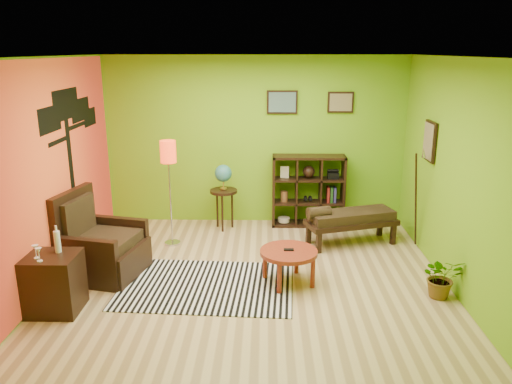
{
  "coord_description": "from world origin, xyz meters",
  "views": [
    {
      "loc": [
        0.18,
        -6.0,
        2.88
      ],
      "look_at": [
        0.06,
        0.38,
        1.05
      ],
      "focal_mm": 35.0,
      "sensor_mm": 36.0,
      "label": 1
    }
  ],
  "objects_px": {
    "floor_lamp": "(169,161)",
    "globe_table": "(223,181)",
    "armchair": "(100,250)",
    "cube_shelf": "(309,191)",
    "potted_plant": "(441,281)",
    "side_cabinet": "(54,283)",
    "bench": "(349,219)",
    "coffee_table": "(289,255)"
  },
  "relations": [
    {
      "from": "coffee_table",
      "to": "floor_lamp",
      "type": "bearing_deg",
      "value": 142.96
    },
    {
      "from": "armchair",
      "to": "floor_lamp",
      "type": "height_order",
      "value": "floor_lamp"
    },
    {
      "from": "floor_lamp",
      "to": "globe_table",
      "type": "relative_size",
      "value": 1.47
    },
    {
      "from": "side_cabinet",
      "to": "bench",
      "type": "relative_size",
      "value": 0.67
    },
    {
      "from": "armchair",
      "to": "bench",
      "type": "height_order",
      "value": "armchair"
    },
    {
      "from": "cube_shelf",
      "to": "potted_plant",
      "type": "relative_size",
      "value": 2.32
    },
    {
      "from": "globe_table",
      "to": "side_cabinet",
      "type": "bearing_deg",
      "value": -121.77
    },
    {
      "from": "side_cabinet",
      "to": "potted_plant",
      "type": "relative_size",
      "value": 1.92
    },
    {
      "from": "coffee_table",
      "to": "potted_plant",
      "type": "distance_m",
      "value": 1.86
    },
    {
      "from": "side_cabinet",
      "to": "bench",
      "type": "distance_m",
      "value": 4.22
    },
    {
      "from": "coffee_table",
      "to": "side_cabinet",
      "type": "relative_size",
      "value": 0.73
    },
    {
      "from": "coffee_table",
      "to": "side_cabinet",
      "type": "height_order",
      "value": "side_cabinet"
    },
    {
      "from": "coffee_table",
      "to": "side_cabinet",
      "type": "xyz_separation_m",
      "value": [
        -2.68,
        -0.75,
        -0.04
      ]
    },
    {
      "from": "potted_plant",
      "to": "cube_shelf",
      "type": "bearing_deg",
      "value": 118.64
    },
    {
      "from": "armchair",
      "to": "cube_shelf",
      "type": "relative_size",
      "value": 0.94
    },
    {
      "from": "coffee_table",
      "to": "cube_shelf",
      "type": "distance_m",
      "value": 2.25
    },
    {
      "from": "armchair",
      "to": "floor_lamp",
      "type": "xyz_separation_m",
      "value": [
        0.76,
        1.07,
        0.96
      ]
    },
    {
      "from": "bench",
      "to": "armchair",
      "type": "bearing_deg",
      "value": -162.1
    },
    {
      "from": "coffee_table",
      "to": "armchair",
      "type": "distance_m",
      "value": 2.49
    },
    {
      "from": "cube_shelf",
      "to": "globe_table",
      "type": "bearing_deg",
      "value": -171.66
    },
    {
      "from": "armchair",
      "to": "cube_shelf",
      "type": "xyz_separation_m",
      "value": [
        2.91,
        1.97,
        0.26
      ]
    },
    {
      "from": "globe_table",
      "to": "potted_plant",
      "type": "distance_m",
      "value": 3.7
    },
    {
      "from": "coffee_table",
      "to": "armchair",
      "type": "bearing_deg",
      "value": 174.64
    },
    {
      "from": "floor_lamp",
      "to": "potted_plant",
      "type": "relative_size",
      "value": 3.1
    },
    {
      "from": "armchair",
      "to": "potted_plant",
      "type": "height_order",
      "value": "armchair"
    },
    {
      "from": "cube_shelf",
      "to": "coffee_table",
      "type": "bearing_deg",
      "value": -101.1
    },
    {
      "from": "potted_plant",
      "to": "armchair",
      "type": "bearing_deg",
      "value": 172.47
    },
    {
      "from": "coffee_table",
      "to": "armchair",
      "type": "xyz_separation_m",
      "value": [
        -2.48,
        0.23,
        -0.04
      ]
    },
    {
      "from": "side_cabinet",
      "to": "cube_shelf",
      "type": "height_order",
      "value": "cube_shelf"
    },
    {
      "from": "potted_plant",
      "to": "globe_table",
      "type": "bearing_deg",
      "value": 140.24
    },
    {
      "from": "armchair",
      "to": "potted_plant",
      "type": "bearing_deg",
      "value": -7.53
    },
    {
      "from": "floor_lamp",
      "to": "cube_shelf",
      "type": "bearing_deg",
      "value": 22.71
    },
    {
      "from": "floor_lamp",
      "to": "potted_plant",
      "type": "xyz_separation_m",
      "value": [
        3.54,
        -1.64,
        -1.1
      ]
    },
    {
      "from": "globe_table",
      "to": "cube_shelf",
      "type": "distance_m",
      "value": 1.45
    },
    {
      "from": "floor_lamp",
      "to": "cube_shelf",
      "type": "height_order",
      "value": "floor_lamp"
    },
    {
      "from": "side_cabinet",
      "to": "potted_plant",
      "type": "xyz_separation_m",
      "value": [
        4.5,
        0.41,
        -0.14
      ]
    },
    {
      "from": "bench",
      "to": "potted_plant",
      "type": "xyz_separation_m",
      "value": [
        0.84,
        -1.68,
        -0.21
      ]
    },
    {
      "from": "armchair",
      "to": "bench",
      "type": "xyz_separation_m",
      "value": [
        3.45,
        1.12,
        0.07
      ]
    },
    {
      "from": "armchair",
      "to": "cube_shelf",
      "type": "bearing_deg",
      "value": 34.09
    },
    {
      "from": "side_cabinet",
      "to": "bench",
      "type": "bearing_deg",
      "value": 29.84
    },
    {
      "from": "side_cabinet",
      "to": "floor_lamp",
      "type": "xyz_separation_m",
      "value": [
        0.96,
        2.05,
        0.96
      ]
    },
    {
      "from": "globe_table",
      "to": "cube_shelf",
      "type": "xyz_separation_m",
      "value": [
        1.41,
        0.21,
        -0.22
      ]
    }
  ]
}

